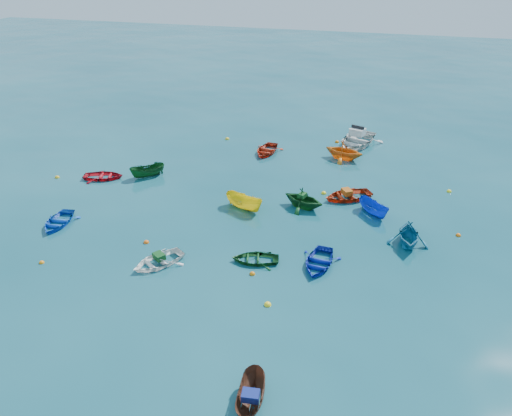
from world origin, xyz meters
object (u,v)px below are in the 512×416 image
(dinghy_blue_se, at_px, (318,265))
(dinghy_white_near, at_px, (158,264))
(motorboat_white, at_px, (356,145))
(dinghy_blue_sw, at_px, (58,224))

(dinghy_blue_se, bearing_deg, dinghy_white_near, -160.23)
(dinghy_white_near, distance_m, motorboat_white, 23.10)
(motorboat_white, bearing_deg, dinghy_white_near, -93.13)
(dinghy_blue_sw, height_order, motorboat_white, motorboat_white)
(dinghy_white_near, xyz_separation_m, dinghy_blue_se, (8.60, 2.29, 0.00))
(motorboat_white, bearing_deg, dinghy_blue_sw, -112.14)
(dinghy_white_near, height_order, motorboat_white, motorboat_white)
(dinghy_blue_se, bearing_deg, dinghy_blue_sw, -175.22)
(dinghy_blue_sw, xyz_separation_m, dinghy_white_near, (8.00, -2.31, 0.00))
(dinghy_blue_sw, distance_m, dinghy_blue_se, 16.60)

